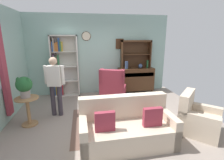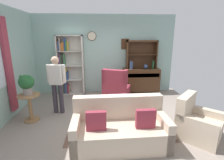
# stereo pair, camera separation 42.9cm
# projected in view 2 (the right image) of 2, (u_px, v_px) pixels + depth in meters

# --- Properties ---
(ground_plane) EXTENTS (5.40, 4.60, 0.02)m
(ground_plane) POSITION_uv_depth(u_px,v_px,m) (109.00, 117.00, 4.42)
(ground_plane) COLOR gray
(wall_back) EXTENTS (5.00, 0.09, 2.80)m
(wall_back) POSITION_uv_depth(u_px,v_px,m) (105.00, 55.00, 6.11)
(wall_back) COLOR #93B7AD
(wall_back) RESTS_ON ground_plane
(area_rug) EXTENTS (2.30, 1.83, 0.01)m
(area_rug) POSITION_uv_depth(u_px,v_px,m) (118.00, 122.00, 4.14)
(area_rug) COLOR brown
(area_rug) RESTS_ON ground_plane
(bookshelf) EXTENTS (0.90, 0.30, 2.10)m
(bookshelf) POSITION_uv_depth(u_px,v_px,m) (68.00, 66.00, 5.93)
(bookshelf) COLOR silver
(bookshelf) RESTS_ON ground_plane
(sideboard) EXTENTS (1.30, 0.45, 0.92)m
(sideboard) POSITION_uv_depth(u_px,v_px,m) (141.00, 80.00, 6.17)
(sideboard) COLOR #422816
(sideboard) RESTS_ON ground_plane
(sideboard_hutch) EXTENTS (1.10, 0.26, 1.00)m
(sideboard_hutch) POSITION_uv_depth(u_px,v_px,m) (142.00, 50.00, 6.01)
(sideboard_hutch) COLOR #422816
(sideboard_hutch) RESTS_ON sideboard
(vase_tall) EXTENTS (0.11, 0.11, 0.27)m
(vase_tall) POSITION_uv_depth(u_px,v_px,m) (131.00, 65.00, 5.93)
(vase_tall) COLOR #33476B
(vase_tall) RESTS_ON sideboard
(vase_round) EXTENTS (0.15, 0.15, 0.17)m
(vase_round) POSITION_uv_depth(u_px,v_px,m) (146.00, 67.00, 5.99)
(vase_round) COLOR #33476B
(vase_round) RESTS_ON sideboard
(bottle_wine) EXTENTS (0.07, 0.07, 0.29)m
(bottle_wine) POSITION_uv_depth(u_px,v_px,m) (153.00, 65.00, 5.97)
(bottle_wine) COLOR #194223
(bottle_wine) RESTS_ON sideboard
(couch_floral) EXTENTS (1.81, 0.88, 0.90)m
(couch_floral) POSITION_uv_depth(u_px,v_px,m) (120.00, 129.00, 3.26)
(couch_floral) COLOR beige
(couch_floral) RESTS_ON ground_plane
(armchair_floral) EXTENTS (1.08, 1.08, 0.88)m
(armchair_floral) POSITION_uv_depth(u_px,v_px,m) (197.00, 124.00, 3.48)
(armchair_floral) COLOR beige
(armchair_floral) RESTS_ON ground_plane
(wingback_chair) EXTENTS (1.01, 1.02, 1.05)m
(wingback_chair) POSITION_uv_depth(u_px,v_px,m) (116.00, 89.00, 5.53)
(wingback_chair) COLOR maroon
(wingback_chair) RESTS_ON ground_plane
(plant_stand) EXTENTS (0.52, 0.52, 0.68)m
(plant_stand) POSITION_uv_depth(u_px,v_px,m) (30.00, 105.00, 4.13)
(plant_stand) COLOR #997047
(plant_stand) RESTS_ON ground_plane
(potted_plant_large) EXTENTS (0.36, 0.36, 0.49)m
(potted_plant_large) POSITION_uv_depth(u_px,v_px,m) (26.00, 83.00, 4.01)
(potted_plant_large) COLOR gray
(potted_plant_large) RESTS_ON plant_stand
(person_reading) EXTENTS (0.53, 0.26, 1.56)m
(person_reading) POSITION_uv_depth(u_px,v_px,m) (57.00, 81.00, 4.45)
(person_reading) COLOR #38333D
(person_reading) RESTS_ON ground_plane
(coffee_table) EXTENTS (0.80, 0.50, 0.42)m
(coffee_table) POSITION_uv_depth(u_px,v_px,m) (126.00, 106.00, 4.21)
(coffee_table) COLOR #422816
(coffee_table) RESTS_ON ground_plane
(book_stack) EXTENTS (0.19, 0.15, 0.06)m
(book_stack) POSITION_uv_depth(u_px,v_px,m) (126.00, 103.00, 4.16)
(book_stack) COLOR gold
(book_stack) RESTS_ON coffee_table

